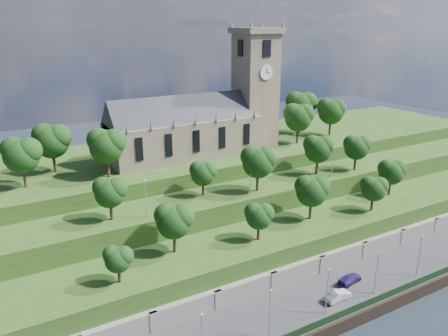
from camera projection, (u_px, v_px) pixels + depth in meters
ground at (347, 330)px, 62.90m from camera, size 320.00×320.00×0.00m
promenade at (319, 302)px, 67.53m from camera, size 160.00×12.00×2.00m
quay_wall at (347, 324)px, 62.51m from camera, size 160.00×0.50×2.20m
fence at (345, 313)px, 62.57m from camera, size 160.00×0.10×1.20m
retaining_wall at (295, 275)px, 71.98m from camera, size 160.00×2.10×5.00m
embankment_lower at (274, 252)px, 76.48m from camera, size 160.00×12.00×8.00m
embankment_upper at (241, 218)px, 84.92m from camera, size 160.00×10.00×12.00m
hilltop at (194, 179)px, 101.76m from camera, size 160.00×32.00×15.00m
church at (204, 119)px, 94.09m from camera, size 38.60×12.35×27.60m
trees_lower at (295, 198)px, 76.17m from camera, size 63.51×9.00×8.31m
trees_upper at (270, 159)px, 83.17m from camera, size 58.21×8.12×8.75m
trees_hilltop at (218, 123)px, 94.77m from camera, size 78.51×16.67×10.68m
lamp_posts_promenade at (327, 288)px, 62.03m from camera, size 60.36×0.36×7.42m
lamp_posts_upper at (250, 175)px, 79.34m from camera, size 40.36×0.36×6.57m
car_middle at (338, 295)px, 66.27m from camera, size 4.66×1.83×1.51m
car_right at (350, 279)px, 70.73m from camera, size 4.98×2.66×1.37m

